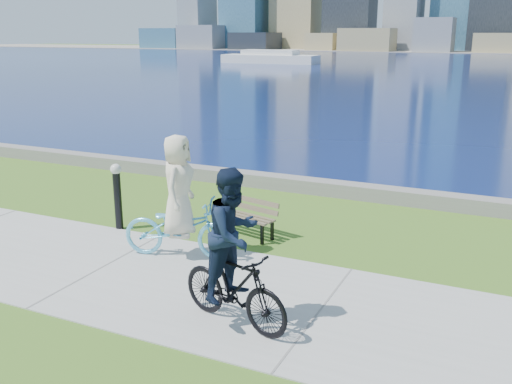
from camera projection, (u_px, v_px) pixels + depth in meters
ground at (319, 313)px, 8.42m from camera, size 320.00×320.00×0.00m
concrete_path at (319, 313)px, 8.41m from camera, size 80.00×3.50×0.02m
seawall at (403, 196)px, 13.78m from camera, size 90.00×0.50×0.35m
bay_water at (507, 66)px, 71.22m from camera, size 320.00×131.00×0.01m
ferry_near at (270, 58)px, 76.35m from camera, size 13.03×3.72×1.77m
park_bench at (245, 213)px, 11.58m from camera, size 1.52×0.82×0.75m
bollard_lamp at (117, 192)px, 11.81m from camera, size 0.23×0.23×1.41m
cyclist_woman at (179, 213)px, 10.28m from camera, size 1.22×2.22×2.27m
cyclist_man at (234, 262)px, 7.80m from camera, size 1.00×1.94×2.27m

